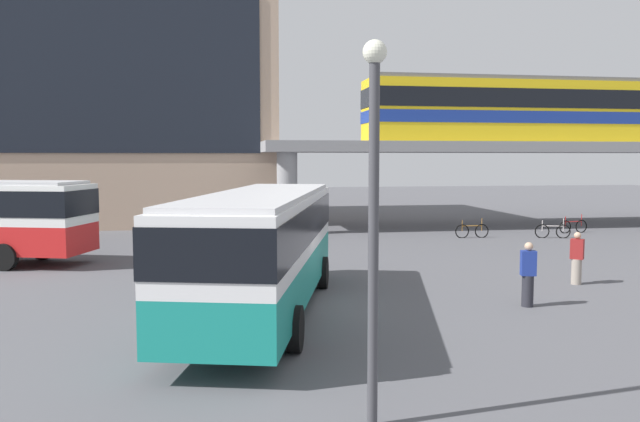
# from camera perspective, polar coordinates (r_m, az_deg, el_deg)

# --- Properties ---
(ground_plane) EXTENTS (120.00, 120.00, 0.00)m
(ground_plane) POSITION_cam_1_polar(r_m,az_deg,el_deg) (27.47, -4.77, -3.79)
(ground_plane) COLOR #515156
(station_building) EXTENTS (22.02, 13.10, 16.20)m
(station_building) POSITION_cam_1_polar(r_m,az_deg,el_deg) (44.10, -19.17, 9.76)
(station_building) COLOR tan
(station_building) RESTS_ON ground_plane
(elevated_platform) EXTENTS (33.67, 5.98, 5.02)m
(elevated_platform) POSITION_cam_1_polar(r_m,az_deg,el_deg) (40.66, 19.20, 4.90)
(elevated_platform) COLOR gray
(elevated_platform) RESTS_ON ground_plane
(train) EXTENTS (20.46, 2.96, 3.84)m
(train) POSITION_cam_1_polar(r_m,az_deg,el_deg) (40.50, 18.59, 8.66)
(train) COLOR yellow
(train) RESTS_ON elevated_platform
(bus_main) EXTENTS (5.24, 11.32, 3.22)m
(bus_main) POSITION_cam_1_polar(r_m,az_deg,el_deg) (16.47, -5.15, -2.58)
(bus_main) COLOR teal
(bus_main) RESTS_ON ground_plane
(bicycle_brown) EXTENTS (1.79, 0.11, 1.04)m
(bicycle_brown) POSITION_cam_1_polar(r_m,az_deg,el_deg) (33.38, 13.56, -1.75)
(bicycle_brown) COLOR black
(bicycle_brown) RESTS_ON ground_plane
(bicycle_red) EXTENTS (1.78, 0.30, 1.04)m
(bicycle_red) POSITION_cam_1_polar(r_m,az_deg,el_deg) (37.26, 21.90, -1.29)
(bicycle_red) COLOR black
(bicycle_red) RESTS_ON ground_plane
(bicycle_silver) EXTENTS (1.75, 0.51, 1.04)m
(bicycle_silver) POSITION_cam_1_polar(r_m,az_deg,el_deg) (34.48, 20.27, -1.71)
(bicycle_silver) COLOR black
(bicycle_silver) RESTS_ON ground_plane
(pedestrian_near_building) EXTENTS (0.45, 0.35, 1.79)m
(pedestrian_near_building) POSITION_cam_1_polar(r_m,az_deg,el_deg) (18.41, 18.27, -5.61)
(pedestrian_near_building) COLOR #26262D
(pedestrian_near_building) RESTS_ON ground_plane
(pedestrian_by_bike_rack) EXTENTS (0.47, 0.46, 1.71)m
(pedestrian_by_bike_rack) POSITION_cam_1_polar(r_m,az_deg,el_deg) (22.17, 22.17, -4.10)
(pedestrian_by_bike_rack) COLOR gray
(pedestrian_by_bike_rack) RESTS_ON ground_plane
(lamp_post) EXTENTS (0.36, 0.36, 5.83)m
(lamp_post) POSITION_cam_1_polar(r_m,az_deg,el_deg) (9.43, 4.87, 0.95)
(lamp_post) COLOR #3F3F44
(lamp_post) RESTS_ON ground_plane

